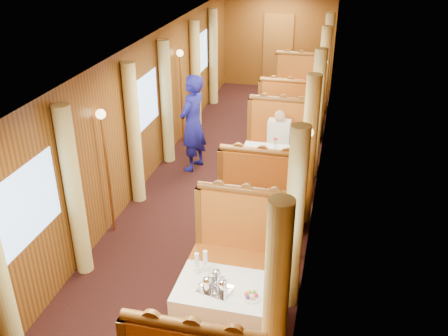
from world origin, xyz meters
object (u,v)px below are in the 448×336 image
(banquette_mid_fwd, at_px, (262,199))
(table_far, at_px, (294,105))
(passenger, at_px, (279,136))
(rose_vase_mid, at_px, (275,142))
(steward, at_px, (193,123))
(teapot_right, at_px, (223,288))
(tea_tray, at_px, (215,289))
(banquette_far_aft, at_px, (298,90))
(teapot_back, at_px, (216,278))
(table_mid, at_px, (272,172))
(table_near, at_px, (225,313))
(fruit_plate, at_px, (251,296))
(banquette_mid_aft, at_px, (280,146))
(banquette_far_fwd, at_px, (289,118))
(banquette_near_aft, at_px, (243,255))
(teapot_left, at_px, (207,286))
(rose_vase_far, at_px, (296,82))

(banquette_mid_fwd, distance_m, table_far, 4.51)
(banquette_mid_fwd, height_order, passenger, banquette_mid_fwd)
(rose_vase_mid, distance_m, steward, 1.68)
(banquette_mid_fwd, height_order, teapot_right, banquette_mid_fwd)
(tea_tray, bearing_deg, steward, 109.59)
(table_far, relative_size, banquette_far_aft, 0.78)
(rose_vase_mid, relative_size, passenger, 0.47)
(teapot_back, bearing_deg, tea_tray, -83.17)
(teapot_back, bearing_deg, table_far, 88.21)
(tea_tray, distance_m, teapot_right, 0.11)
(table_mid, xyz_separation_m, steward, (-1.56, 0.56, 0.53))
(table_near, bearing_deg, fruit_plate, -18.84)
(table_mid, xyz_separation_m, tea_tray, (-0.09, -3.58, 0.38))
(teapot_back, bearing_deg, banquette_far_aft, 88.32)
(banquette_mid_aft, distance_m, banquette_far_fwd, 1.47)
(banquette_mid_aft, height_order, teapot_right, banquette_mid_aft)
(banquette_near_aft, distance_m, teapot_left, 1.20)
(tea_tray, bearing_deg, table_far, 89.29)
(table_far, distance_m, rose_vase_mid, 3.52)
(table_near, height_order, steward, steward)
(table_near, relative_size, banquette_mid_aft, 0.78)
(banquette_near_aft, distance_m, teapot_right, 1.19)
(teapot_right, bearing_deg, teapot_back, 143.66)
(banquette_mid_aft, xyz_separation_m, rose_vase_mid, (0.03, -0.99, 0.50))
(teapot_left, relative_size, rose_vase_mid, 0.48)
(banquette_far_aft, height_order, teapot_right, banquette_far_aft)
(table_mid, relative_size, banquette_mid_fwd, 0.78)
(banquette_far_aft, relative_size, passenger, 1.76)
(banquette_mid_aft, bearing_deg, passenger, -90.00)
(rose_vase_far, height_order, passenger, passenger)
(table_mid, relative_size, banquette_far_aft, 0.78)
(banquette_mid_fwd, distance_m, banquette_far_aft, 5.53)
(banquette_mid_fwd, distance_m, banquette_mid_aft, 2.03)
(teapot_back, height_order, fruit_plate, teapot_back)
(banquette_mid_fwd, distance_m, tea_tray, 2.59)
(banquette_far_aft, height_order, fruit_plate, banquette_far_aft)
(banquette_mid_aft, height_order, fruit_plate, banquette_mid_aft)
(banquette_near_aft, relative_size, teapot_left, 7.71)
(table_near, bearing_deg, tea_tray, -138.95)
(banquette_far_aft, xyz_separation_m, teapot_back, (-0.10, -7.98, 0.39))
(teapot_left, bearing_deg, table_near, 10.96)
(fruit_plate, height_order, rose_vase_mid, rose_vase_mid)
(tea_tray, bearing_deg, banquette_far_fwd, 89.17)
(banquette_far_aft, distance_m, passenger, 3.79)
(banquette_mid_fwd, relative_size, teapot_back, 8.09)
(banquette_far_fwd, xyz_separation_m, tea_tray, (-0.09, -6.06, 0.33))
(teapot_left, distance_m, steward, 4.40)
(banquette_near_aft, relative_size, table_mid, 1.28)
(steward, bearing_deg, banquette_mid_fwd, 58.71)
(passenger, bearing_deg, banquette_far_fwd, 90.00)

